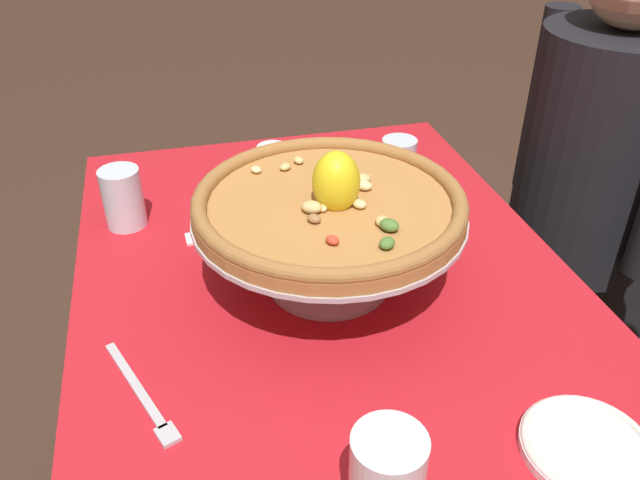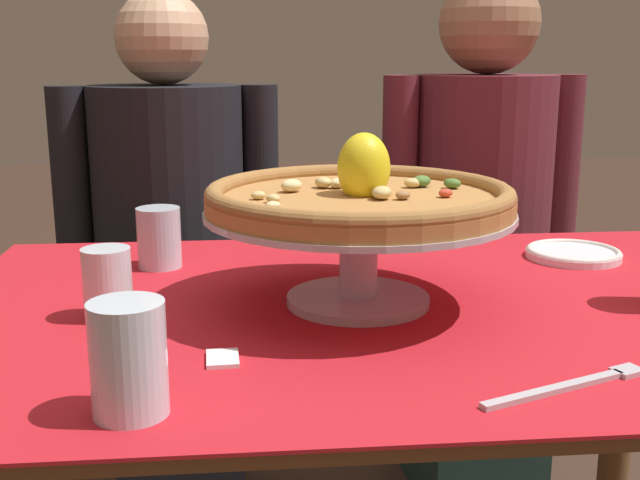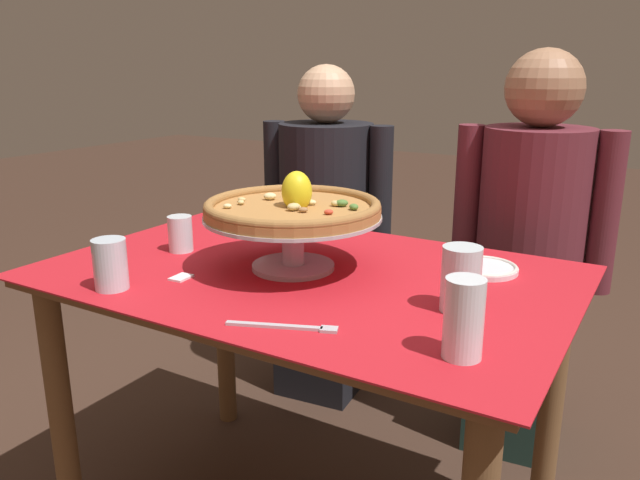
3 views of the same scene
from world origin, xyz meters
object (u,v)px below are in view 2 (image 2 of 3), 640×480
(pizza, at_px, (359,195))
(sugar_packet, at_px, (223,359))
(side_plate, at_px, (573,253))
(diner_right, at_px, (478,257))
(water_glass_side_left, at_px, (108,288))
(dinner_fork, at_px, (574,385))
(pizza_stand, at_px, (358,237))
(diner_left, at_px, (172,276))
(water_glass_back_left, at_px, (159,241))
(water_glass_front_left, at_px, (129,367))

(pizza, distance_m, sugar_packet, 0.30)
(side_plate, distance_m, diner_right, 0.53)
(water_glass_side_left, bearing_deg, dinner_fork, -27.81)
(pizza_stand, height_order, side_plate, pizza_stand)
(pizza_stand, height_order, diner_right, diner_right)
(water_glass_side_left, relative_size, dinner_fork, 0.46)
(diner_left, bearing_deg, pizza_stand, -65.46)
(water_glass_side_left, height_order, water_glass_back_left, water_glass_back_left)
(pizza, xyz_separation_m, side_plate, (0.40, 0.21, -0.14))
(water_glass_back_left, xyz_separation_m, sugar_packet, (0.11, -0.41, -0.04))
(side_plate, distance_m, sugar_packet, 0.70)
(pizza_stand, bearing_deg, water_glass_side_left, -174.83)
(water_glass_front_left, bearing_deg, pizza_stand, 50.49)
(pizza_stand, distance_m, dinner_fork, 0.36)
(pizza, relative_size, water_glass_front_left, 3.70)
(pizza_stand, bearing_deg, water_glass_front_left, -129.51)
(side_plate, bearing_deg, pizza, -152.28)
(water_glass_side_left, bearing_deg, diner_right, 46.06)
(water_glass_side_left, xyz_separation_m, water_glass_back_left, (0.04, 0.25, 0.00))
(diner_left, distance_m, diner_right, 0.71)
(water_glass_front_left, bearing_deg, diner_right, 57.78)
(water_glass_front_left, bearing_deg, side_plate, 38.65)
(water_glass_side_left, xyz_separation_m, sugar_packet, (0.15, -0.16, -0.04))
(dinner_fork, relative_size, sugar_packet, 4.05)
(water_glass_front_left, relative_size, dinner_fork, 0.55)
(water_glass_back_left, distance_m, diner_left, 0.52)
(water_glass_side_left, height_order, sugar_packet, water_glass_side_left)
(pizza_stand, xyz_separation_m, sugar_packet, (-0.18, -0.19, -0.09))
(dinner_fork, relative_size, diner_right, 0.16)
(water_glass_side_left, relative_size, diner_left, 0.08)
(pizza_stand, bearing_deg, diner_left, 114.54)
(sugar_packet, height_order, diner_left, diner_left)
(water_glass_back_left, relative_size, water_glass_front_left, 0.87)
(water_glass_back_left, bearing_deg, diner_left, 93.55)
(side_plate, bearing_deg, water_glass_side_left, -161.84)
(diner_right, bearing_deg, diner_left, -178.62)
(water_glass_front_left, height_order, diner_left, diner_left)
(side_plate, bearing_deg, pizza_stand, -152.25)
(diner_right, bearing_deg, pizza, -118.54)
(pizza, height_order, water_glass_front_left, pizza)
(water_glass_front_left, distance_m, diner_left, 1.04)
(pizza, xyz_separation_m, diner_left, (-0.32, 0.70, -0.30))
(water_glass_side_left, bearing_deg, sugar_packet, -47.33)
(dinner_fork, bearing_deg, water_glass_side_left, 152.19)
(water_glass_front_left, xyz_separation_m, side_plate, (0.66, 0.53, -0.04))
(side_plate, height_order, diner_left, diner_left)
(pizza_stand, height_order, water_glass_back_left, pizza_stand)
(water_glass_back_left, bearing_deg, water_glass_side_left, -99.19)
(diner_left, bearing_deg, dinner_fork, -63.38)
(water_glass_side_left, height_order, diner_right, diner_right)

